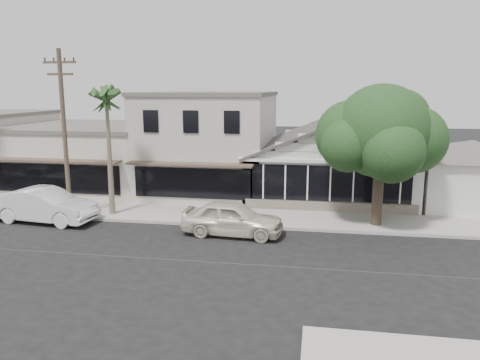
% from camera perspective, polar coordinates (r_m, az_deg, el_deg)
% --- Properties ---
extents(ground, '(140.00, 140.00, 0.00)m').
position_cam_1_polar(ground, '(19.44, -3.84, -9.96)').
color(ground, black).
rests_on(ground, ground).
extents(sidewalk_north, '(90.00, 3.50, 0.15)m').
position_cam_1_polar(sidewalk_north, '(28.16, -16.64, -3.56)').
color(sidewalk_north, '#9E9991').
rests_on(sidewalk_north, ground).
extents(corner_shop, '(10.40, 8.60, 5.10)m').
position_cam_1_polar(corner_shop, '(30.43, 10.85, 2.67)').
color(corner_shop, silver).
rests_on(corner_shop, ground).
extents(side_cottage, '(6.00, 6.00, 3.00)m').
position_cam_1_polar(side_cottage, '(30.96, 26.15, -0.23)').
color(side_cottage, silver).
rests_on(side_cottage, ground).
extents(row_building_near, '(8.00, 10.00, 6.50)m').
position_cam_1_polar(row_building_near, '(32.19, -3.57, 4.44)').
color(row_building_near, '#BAB3A7').
rests_on(row_building_near, ground).
extents(row_building_midnear, '(10.00, 10.00, 4.20)m').
position_cam_1_polar(row_building_midnear, '(35.47, -17.87, 2.67)').
color(row_building_midnear, beige).
rests_on(row_building_midnear, ground).
extents(utility_pole, '(1.80, 0.24, 9.00)m').
position_cam_1_polar(utility_pole, '(26.50, -20.63, 5.66)').
color(utility_pole, brown).
rests_on(utility_pole, ground).
extents(car_0, '(5.04, 2.34, 1.67)m').
position_cam_1_polar(car_0, '(22.58, -0.92, -4.69)').
color(car_0, beige).
rests_on(car_0, ground).
extents(car_1, '(5.67, 2.50, 1.81)m').
position_cam_1_polar(car_1, '(26.78, -22.64, -2.87)').
color(car_1, silver).
rests_on(car_1, ground).
extents(shade_tree, '(6.52, 5.90, 7.24)m').
position_cam_1_polar(shade_tree, '(24.34, 16.64, 5.42)').
color(shade_tree, '#423728').
rests_on(shade_tree, ground).
extents(palm_east, '(2.70, 2.70, 7.43)m').
position_cam_1_polar(palm_east, '(26.10, -15.97, 9.39)').
color(palm_east, '#726651').
rests_on(palm_east, ground).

